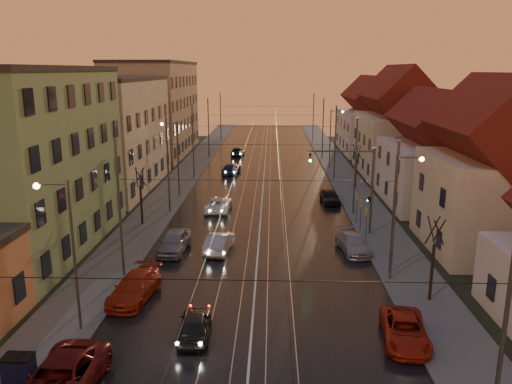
# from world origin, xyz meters

# --- Properties ---
(ground) EXTENTS (160.00, 160.00, 0.00)m
(ground) POSITION_xyz_m (0.00, 0.00, 0.00)
(ground) COLOR black
(ground) RESTS_ON ground
(road) EXTENTS (16.00, 120.00, 0.04)m
(road) POSITION_xyz_m (0.00, 40.00, 0.02)
(road) COLOR black
(road) RESTS_ON ground
(sidewalk_left) EXTENTS (4.00, 120.00, 0.15)m
(sidewalk_left) POSITION_xyz_m (-10.00, 40.00, 0.07)
(sidewalk_left) COLOR #4C4C4C
(sidewalk_left) RESTS_ON ground
(sidewalk_right) EXTENTS (4.00, 120.00, 0.15)m
(sidewalk_right) POSITION_xyz_m (10.00, 40.00, 0.07)
(sidewalk_right) COLOR #4C4C4C
(sidewalk_right) RESTS_ON ground
(tram_rail_0) EXTENTS (0.06, 120.00, 0.03)m
(tram_rail_0) POSITION_xyz_m (-2.20, 40.00, 0.06)
(tram_rail_0) COLOR gray
(tram_rail_0) RESTS_ON road
(tram_rail_1) EXTENTS (0.06, 120.00, 0.03)m
(tram_rail_1) POSITION_xyz_m (-0.77, 40.00, 0.06)
(tram_rail_1) COLOR gray
(tram_rail_1) RESTS_ON road
(tram_rail_2) EXTENTS (0.06, 120.00, 0.03)m
(tram_rail_2) POSITION_xyz_m (0.77, 40.00, 0.06)
(tram_rail_2) COLOR gray
(tram_rail_2) RESTS_ON road
(tram_rail_3) EXTENTS (0.06, 120.00, 0.03)m
(tram_rail_3) POSITION_xyz_m (2.20, 40.00, 0.06)
(tram_rail_3) COLOR gray
(tram_rail_3) RESTS_ON road
(apartment_left_1) EXTENTS (10.00, 18.00, 13.00)m
(apartment_left_1) POSITION_xyz_m (-17.50, 14.00, 6.50)
(apartment_left_1) COLOR #67925D
(apartment_left_1) RESTS_ON ground
(apartment_left_2) EXTENTS (10.00, 20.00, 12.00)m
(apartment_left_2) POSITION_xyz_m (-17.50, 34.00, 6.00)
(apartment_left_2) COLOR tan
(apartment_left_2) RESTS_ON ground
(apartment_left_3) EXTENTS (10.00, 24.00, 14.00)m
(apartment_left_3) POSITION_xyz_m (-17.50, 58.00, 7.00)
(apartment_left_3) COLOR #968361
(apartment_left_3) RESTS_ON ground
(house_right_1) EXTENTS (8.67, 10.20, 10.80)m
(house_right_1) POSITION_xyz_m (17.00, 15.00, 5.45)
(house_right_1) COLOR #BDB391
(house_right_1) RESTS_ON ground
(house_right_2) EXTENTS (9.18, 12.24, 9.20)m
(house_right_2) POSITION_xyz_m (17.00, 28.00, 4.64)
(house_right_2) COLOR silver
(house_right_2) RESTS_ON ground
(house_right_3) EXTENTS (9.18, 14.28, 11.50)m
(house_right_3) POSITION_xyz_m (17.00, 43.00, 5.80)
(house_right_3) COLOR #BDB391
(house_right_3) RESTS_ON ground
(house_right_4) EXTENTS (9.18, 16.32, 10.00)m
(house_right_4) POSITION_xyz_m (17.00, 61.00, 5.05)
(house_right_4) COLOR silver
(house_right_4) RESTS_ON ground
(catenary_pole_r_0) EXTENTS (0.16, 0.16, 9.00)m
(catenary_pole_r_0) POSITION_xyz_m (8.60, -6.00, 4.50)
(catenary_pole_r_0) COLOR #595B60
(catenary_pole_r_0) RESTS_ON ground
(catenary_pole_l_1) EXTENTS (0.16, 0.16, 9.00)m
(catenary_pole_l_1) POSITION_xyz_m (-8.60, 9.00, 4.50)
(catenary_pole_l_1) COLOR #595B60
(catenary_pole_l_1) RESTS_ON ground
(catenary_pole_r_1) EXTENTS (0.16, 0.16, 9.00)m
(catenary_pole_r_1) POSITION_xyz_m (8.60, 9.00, 4.50)
(catenary_pole_r_1) COLOR #595B60
(catenary_pole_r_1) RESTS_ON ground
(catenary_pole_l_2) EXTENTS (0.16, 0.16, 9.00)m
(catenary_pole_l_2) POSITION_xyz_m (-8.60, 24.00, 4.50)
(catenary_pole_l_2) COLOR #595B60
(catenary_pole_l_2) RESTS_ON ground
(catenary_pole_r_2) EXTENTS (0.16, 0.16, 9.00)m
(catenary_pole_r_2) POSITION_xyz_m (8.60, 24.00, 4.50)
(catenary_pole_r_2) COLOR #595B60
(catenary_pole_r_2) RESTS_ON ground
(catenary_pole_l_3) EXTENTS (0.16, 0.16, 9.00)m
(catenary_pole_l_3) POSITION_xyz_m (-8.60, 39.00, 4.50)
(catenary_pole_l_3) COLOR #595B60
(catenary_pole_l_3) RESTS_ON ground
(catenary_pole_r_3) EXTENTS (0.16, 0.16, 9.00)m
(catenary_pole_r_3) POSITION_xyz_m (8.60, 39.00, 4.50)
(catenary_pole_r_3) COLOR #595B60
(catenary_pole_r_3) RESTS_ON ground
(catenary_pole_l_4) EXTENTS (0.16, 0.16, 9.00)m
(catenary_pole_l_4) POSITION_xyz_m (-8.60, 54.00, 4.50)
(catenary_pole_l_4) COLOR #595B60
(catenary_pole_l_4) RESTS_ON ground
(catenary_pole_r_4) EXTENTS (0.16, 0.16, 9.00)m
(catenary_pole_r_4) POSITION_xyz_m (8.60, 54.00, 4.50)
(catenary_pole_r_4) COLOR #595B60
(catenary_pole_r_4) RESTS_ON ground
(catenary_pole_l_5) EXTENTS (0.16, 0.16, 9.00)m
(catenary_pole_l_5) POSITION_xyz_m (-8.60, 72.00, 4.50)
(catenary_pole_l_5) COLOR #595B60
(catenary_pole_l_5) RESTS_ON ground
(catenary_pole_r_5) EXTENTS (0.16, 0.16, 9.00)m
(catenary_pole_r_5) POSITION_xyz_m (8.60, 72.00, 4.50)
(catenary_pole_r_5) COLOR #595B60
(catenary_pole_r_5) RESTS_ON ground
(street_lamp_0) EXTENTS (1.75, 0.32, 8.00)m
(street_lamp_0) POSITION_xyz_m (-9.10, 2.00, 4.89)
(street_lamp_0) COLOR #595B60
(street_lamp_0) RESTS_ON ground
(street_lamp_1) EXTENTS (1.75, 0.32, 8.00)m
(street_lamp_1) POSITION_xyz_m (9.10, 10.00, 4.89)
(street_lamp_1) COLOR #595B60
(street_lamp_1) RESTS_ON ground
(street_lamp_2) EXTENTS (1.75, 0.32, 8.00)m
(street_lamp_2) POSITION_xyz_m (-9.10, 30.00, 4.89)
(street_lamp_2) COLOR #595B60
(street_lamp_2) RESTS_ON ground
(street_lamp_3) EXTENTS (1.75, 0.32, 8.00)m
(street_lamp_3) POSITION_xyz_m (9.10, 46.00, 4.89)
(street_lamp_3) COLOR #595B60
(street_lamp_3) RESTS_ON ground
(traffic_light_mast) EXTENTS (5.30, 0.32, 7.20)m
(traffic_light_mast) POSITION_xyz_m (7.99, 18.00, 4.60)
(traffic_light_mast) COLOR #595B60
(traffic_light_mast) RESTS_ON ground
(bare_tree_0) EXTENTS (1.09, 1.09, 5.11)m
(bare_tree_0) POSITION_xyz_m (-10.20, 20.00, 2.49)
(bare_tree_0) COLOR black
(bare_tree_0) RESTS_ON ground
(bare_tree_1) EXTENTS (1.09, 1.09, 5.11)m
(bare_tree_1) POSITION_xyz_m (10.20, 6.00, 2.49)
(bare_tree_1) COLOR black
(bare_tree_1) RESTS_ON ground
(bare_tree_2) EXTENTS (1.09, 1.09, 5.11)m
(bare_tree_2) POSITION_xyz_m (10.40, 34.00, 2.49)
(bare_tree_2) COLOR black
(bare_tree_2) RESTS_ON ground
(driving_car_0) EXTENTS (1.72, 3.89, 1.30)m
(driving_car_0) POSITION_xyz_m (-2.85, 1.70, 0.65)
(driving_car_0) COLOR black
(driving_car_0) RESTS_ON ground
(driving_car_1) EXTENTS (2.03, 4.52, 1.44)m
(driving_car_1) POSITION_xyz_m (-2.87, 13.82, 0.72)
(driving_car_1) COLOR #ABAAB0
(driving_car_1) RESTS_ON ground
(driving_car_2) EXTENTS (2.38, 4.83, 1.32)m
(driving_car_2) POSITION_xyz_m (-4.07, 24.72, 0.66)
(driving_car_2) COLOR silver
(driving_car_2) RESTS_ON ground
(driving_car_3) EXTENTS (2.47, 4.78, 1.33)m
(driving_car_3) POSITION_xyz_m (-4.27, 42.16, 0.66)
(driving_car_3) COLOR #151F41
(driving_car_3) RESTS_ON ground
(driving_car_4) EXTENTS (2.20, 4.36, 1.42)m
(driving_car_4) POSITION_xyz_m (-4.35, 55.87, 0.71)
(driving_car_4) COLOR black
(driving_car_4) RESTS_ON ground
(parked_left_1) EXTENTS (2.87, 5.79, 1.58)m
(parked_left_1) POSITION_xyz_m (-7.60, -3.32, 0.79)
(parked_left_1) COLOR #580F11
(parked_left_1) RESTS_ON ground
(parked_left_2) EXTENTS (2.60, 5.15, 1.44)m
(parked_left_2) POSITION_xyz_m (-7.03, 5.83, 0.72)
(parked_left_2) COLOR #AF2A11
(parked_left_2) RESTS_ON ground
(parked_left_3) EXTENTS (2.12, 4.72, 1.57)m
(parked_left_3) POSITION_xyz_m (-6.20, 13.68, 0.79)
(parked_left_3) COLOR gray
(parked_left_3) RESTS_ON ground
(parked_right_0) EXTENTS (2.61, 4.77, 1.27)m
(parked_right_0) POSITION_xyz_m (7.60, 1.50, 0.63)
(parked_right_0) COLOR #AD2211
(parked_right_0) RESTS_ON ground
(parked_right_1) EXTENTS (2.45, 4.75, 1.32)m
(parked_right_1) POSITION_xyz_m (7.04, 14.12, 0.66)
(parked_right_1) COLOR #A6A6AC
(parked_right_1) RESTS_ON ground
(parked_right_2) EXTENTS (1.97, 4.18, 1.38)m
(parked_right_2) POSITION_xyz_m (6.87, 27.88, 0.69)
(parked_right_2) COLOR black
(parked_right_2) RESTS_ON ground
(dumpster) EXTENTS (1.21, 0.81, 1.10)m
(dumpster) POSITION_xyz_m (-9.76, -2.45, 0.70)
(dumpster) COLOR black
(dumpster) RESTS_ON sidewalk_left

